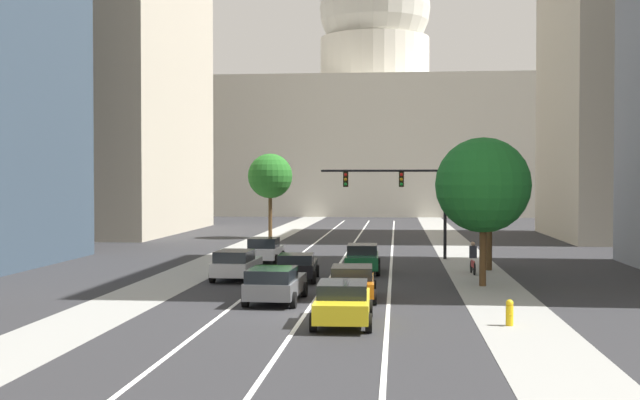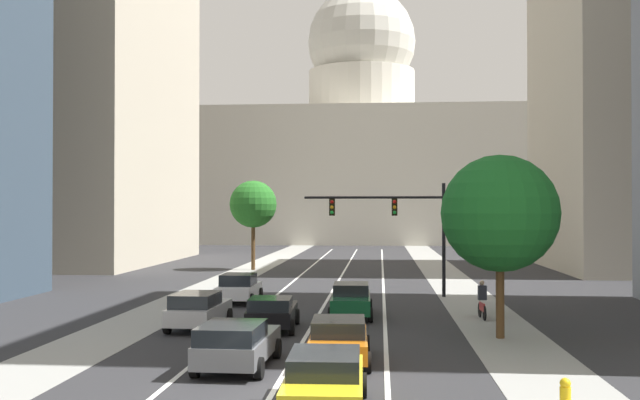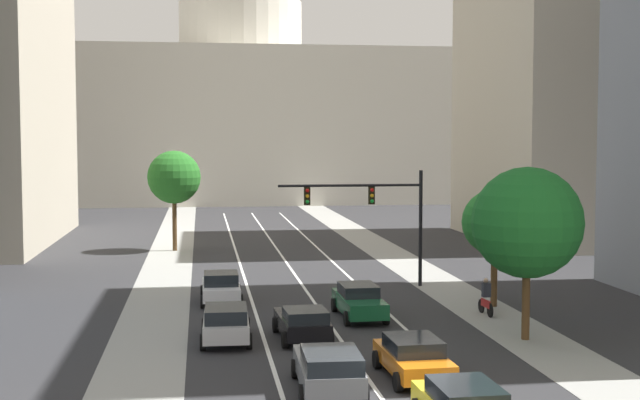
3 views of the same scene
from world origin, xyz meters
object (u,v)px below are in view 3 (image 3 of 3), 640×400
object	(u,v)px
car_orange	(413,357)
street_tree_near_right	(527,223)
car_gray	(329,368)
car_white	(221,287)
capitol_building	(241,101)
car_black	(303,322)
cyclist	(486,297)
car_silver	(226,322)
traffic_signal_mast	(375,207)
car_green	(359,301)
street_tree_far_right	(495,223)
street_tree_near_left	(174,177)

from	to	relation	value
car_orange	street_tree_near_right	world-z (taller)	street_tree_near_right
car_gray	car_white	world-z (taller)	car_white
capitol_building	car_black	distance (m)	83.88
car_white	cyclist	bearing A→B (deg)	-111.85
car_silver	car_black	size ratio (longest dim) A/B	1.03
car_silver	cyclist	world-z (taller)	cyclist
car_white	traffic_signal_mast	distance (m)	9.76
capitol_building	car_green	bearing A→B (deg)	-88.89
traffic_signal_mast	street_tree_far_right	distance (m)	7.69
traffic_signal_mast	street_tree_near_left	xyz separation A→B (m)	(-11.27, 17.14, 0.90)
street_tree_near_left	capitol_building	bearing A→B (deg)	82.18
car_green	street_tree_near_right	bearing A→B (deg)	-132.51
capitol_building	car_orange	distance (m)	89.83
traffic_signal_mast	cyclist	xyz separation A→B (m)	(3.52, -8.13, -3.56)
car_orange	street_tree_near_left	distance (m)	36.40
car_green	car_orange	world-z (taller)	car_green
car_silver	traffic_signal_mast	xyz separation A→B (m)	(8.44, 11.76, 3.61)
car_green	street_tree_near_right	world-z (taller)	street_tree_near_right
car_gray	street_tree_near_left	distance (m)	36.94
car_silver	car_green	size ratio (longest dim) A/B	0.92
car_silver	car_white	distance (m)	8.45
car_white	car_green	world-z (taller)	car_white
capitol_building	car_orange	bearing A→B (deg)	-89.02
car_white	street_tree_near_left	world-z (taller)	street_tree_near_left
traffic_signal_mast	car_white	bearing A→B (deg)	-158.57
cyclist	street_tree_far_right	bearing A→B (deg)	-32.10
car_gray	street_tree_far_right	world-z (taller)	street_tree_far_right
cyclist	car_green	bearing A→B (deg)	83.42
capitol_building	car_orange	world-z (taller)	capitol_building
car_orange	car_silver	bearing A→B (deg)	43.18
capitol_building	traffic_signal_mast	size ratio (longest dim) A/B	6.58
car_white	traffic_signal_mast	world-z (taller)	traffic_signal_mast
car_silver	car_gray	bearing A→B (deg)	-155.76
car_black	car_silver	bearing A→B (deg)	85.99
car_green	street_tree_far_right	distance (m)	7.84
cyclist	capitol_building	bearing A→B (deg)	1.66
car_white	street_tree_near_right	bearing A→B (deg)	-128.85
car_gray	street_tree_near_right	distance (m)	11.48
car_gray	street_tree_near_right	bearing A→B (deg)	-54.14
car_gray	street_tree_near_right	xyz separation A→B (m)	(8.92, 6.07, 3.94)
street_tree_near_right	street_tree_far_right	distance (m)	6.93
car_black	car_white	world-z (taller)	car_white
car_white	car_gray	bearing A→B (deg)	-168.97
car_black	car_orange	distance (m)	6.74
car_silver	car_black	world-z (taller)	car_silver
car_gray	street_tree_near_left	world-z (taller)	street_tree_near_left
cyclist	street_tree_far_right	size ratio (longest dim) A/B	0.30
cyclist	street_tree_near_left	distance (m)	29.61
street_tree_far_right	street_tree_near_left	xyz separation A→B (m)	(-15.85, 23.30, 1.24)
car_green	street_tree_near_right	distance (m)	8.75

